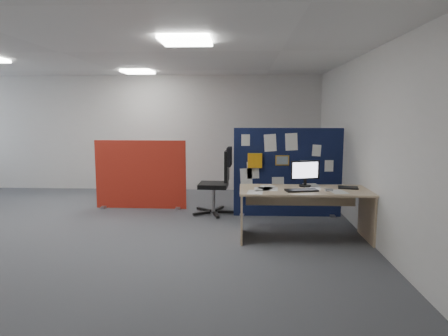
{
  "coord_description": "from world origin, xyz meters",
  "views": [
    {
      "loc": [
        2.68,
        -5.9,
        1.81
      ],
      "look_at": [
        2.41,
        0.03,
        1.0
      ],
      "focal_mm": 32.0,
      "sensor_mm": 36.0,
      "label": 1
    }
  ],
  "objects_px": {
    "monitor_main": "(305,172)",
    "red_divider": "(141,175)",
    "navy_divider": "(286,172)",
    "office_chair": "(220,177)",
    "main_desk": "(304,200)"
  },
  "relations": [
    {
      "from": "monitor_main",
      "to": "red_divider",
      "type": "relative_size",
      "value": 0.25
    },
    {
      "from": "navy_divider",
      "to": "office_chair",
      "type": "xyz_separation_m",
      "value": [
        -1.17,
        0.07,
        -0.11
      ]
    },
    {
      "from": "main_desk",
      "to": "monitor_main",
      "type": "relative_size",
      "value": 4.29
    },
    {
      "from": "monitor_main",
      "to": "office_chair",
      "type": "height_order",
      "value": "office_chair"
    },
    {
      "from": "red_divider",
      "to": "office_chair",
      "type": "bearing_deg",
      "value": -13.44
    },
    {
      "from": "navy_divider",
      "to": "red_divider",
      "type": "distance_m",
      "value": 2.76
    },
    {
      "from": "navy_divider",
      "to": "office_chair",
      "type": "relative_size",
      "value": 1.59
    },
    {
      "from": "monitor_main",
      "to": "red_divider",
      "type": "height_order",
      "value": "red_divider"
    },
    {
      "from": "navy_divider",
      "to": "main_desk",
      "type": "bearing_deg",
      "value": -84.43
    },
    {
      "from": "office_chair",
      "to": "red_divider",
      "type": "bearing_deg",
      "value": 168.3
    },
    {
      "from": "navy_divider",
      "to": "main_desk",
      "type": "distance_m",
      "value": 1.28
    },
    {
      "from": "main_desk",
      "to": "office_chair",
      "type": "relative_size",
      "value": 1.56
    },
    {
      "from": "red_divider",
      "to": "navy_divider",
      "type": "bearing_deg",
      "value": -8.7
    },
    {
      "from": "main_desk",
      "to": "red_divider",
      "type": "relative_size",
      "value": 1.07
    },
    {
      "from": "navy_divider",
      "to": "monitor_main",
      "type": "bearing_deg",
      "value": -81.43
    }
  ]
}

